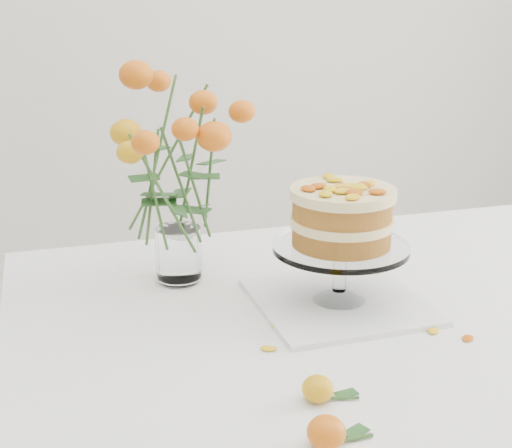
{
  "coord_description": "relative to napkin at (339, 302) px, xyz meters",
  "views": [
    {
      "loc": [
        -0.61,
        -1.07,
        1.29
      ],
      "look_at": [
        -0.25,
        0.1,
        0.89
      ],
      "focal_mm": 50.0,
      "sensor_mm": 36.0,
      "label": 1
    }
  ],
  "objects": [
    {
      "name": "table",
      "position": [
        0.13,
        -0.01,
        -0.09
      ],
      "size": [
        1.43,
        0.93,
        0.76
      ],
      "color": "tan",
      "rests_on": "ground"
    },
    {
      "name": "stray_petal_d",
      "position": [
        -0.13,
        -0.06,
        -0.0
      ],
      "size": [
        0.03,
        0.02,
        0.0
      ],
      "primitive_type": "ellipsoid",
      "color": "yellow",
      "rests_on": "table"
    },
    {
      "name": "stray_petal_b",
      "position": [
        0.11,
        -0.15,
        -0.0
      ],
      "size": [
        0.03,
        0.02,
        0.0
      ],
      "primitive_type": "ellipsoid",
      "color": "yellow",
      "rests_on": "table"
    },
    {
      "name": "napkin",
      "position": [
        0.0,
        0.0,
        0.0
      ],
      "size": [
        0.29,
        0.29,
        0.01
      ],
      "primitive_type": "cube",
      "rotation": [
        0.0,
        0.0,
        0.02
      ],
      "color": "white",
      "rests_on": "table"
    },
    {
      "name": "loose_rose_far",
      "position": [
        -0.18,
        -0.39,
        0.02
      ],
      "size": [
        0.09,
        0.05,
        0.04
      ],
      "rotation": [
        0.0,
        0.0,
        0.01
      ],
      "color": "#D15F0A",
      "rests_on": "table"
    },
    {
      "name": "loose_rose_near",
      "position": [
        -0.15,
        -0.29,
        0.01
      ],
      "size": [
        0.08,
        0.04,
        0.04
      ],
      "rotation": [
        0.0,
        0.0,
        -0.26
      ],
      "color": "orange",
      "rests_on": "table"
    },
    {
      "name": "stray_petal_e",
      "position": [
        -0.17,
        -0.13,
        -0.0
      ],
      "size": [
        0.03,
        0.02,
        0.0
      ],
      "primitive_type": "ellipsoid",
      "color": "yellow",
      "rests_on": "table"
    },
    {
      "name": "stray_petal_c",
      "position": [
        0.15,
        -0.19,
        -0.0
      ],
      "size": [
        0.03,
        0.02,
        0.0
      ],
      "primitive_type": "ellipsoid",
      "color": "yellow",
      "rests_on": "table"
    },
    {
      "name": "rose_vase",
      "position": [
        -0.25,
        0.19,
        0.25
      ],
      "size": [
        0.3,
        0.3,
        0.44
      ],
      "rotation": [
        0.0,
        0.0,
        0.05
      ],
      "color": "white",
      "rests_on": "table"
    },
    {
      "name": "stray_petal_a",
      "position": [
        0.01,
        -0.11,
        -0.0
      ],
      "size": [
        0.03,
        0.02,
        0.0
      ],
      "primitive_type": "ellipsoid",
      "color": "yellow",
      "rests_on": "table"
    },
    {
      "name": "cake_stand",
      "position": [
        0.0,
        -0.0,
        0.15
      ],
      "size": [
        0.24,
        0.24,
        0.22
      ],
      "rotation": [
        0.0,
        0.0,
        -0.22
      ],
      "color": "white",
      "rests_on": "napkin"
    }
  ]
}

